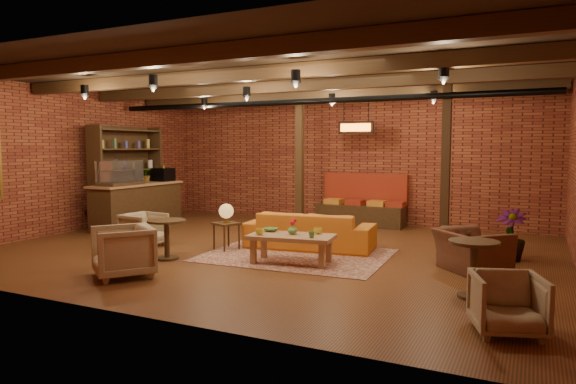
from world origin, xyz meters
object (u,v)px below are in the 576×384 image
at_px(side_table_lamp, 226,215).
at_px(round_table_right, 474,260).
at_px(round_table_left, 167,233).
at_px(plant_tall, 512,184).
at_px(sofa, 310,230).
at_px(armchair_b, 123,249).
at_px(coffee_table, 291,238).
at_px(armchair_a, 144,228).
at_px(armchair_right, 472,244).
at_px(armchair_far, 508,301).
at_px(side_table_book, 455,231).

distance_m(side_table_lamp, round_table_right, 4.64).
xyz_separation_m(round_table_left, plant_tall, (5.24, 2.42, 0.84)).
height_order(sofa, armchair_b, armchair_b).
relative_size(round_table_right, plant_tall, 0.28).
bearing_deg(coffee_table, armchair_a, 178.68).
distance_m(round_table_left, armchair_a, 1.33).
bearing_deg(coffee_table, armchair_right, 14.31).
height_order(side_table_lamp, armchair_far, side_table_lamp).
relative_size(side_table_lamp, plant_tall, 0.33).
distance_m(side_table_lamp, armchair_right, 4.30).
bearing_deg(side_table_book, round_table_right, -76.20).
xyz_separation_m(armchair_far, plant_tall, (-0.14, 3.70, 0.95)).
relative_size(armchair_b, armchair_far, 1.21).
bearing_deg(side_table_lamp, round_table_right, -15.64).
xyz_separation_m(round_table_right, armchair_far, (0.45, -1.17, -0.15)).
height_order(coffee_table, plant_tall, plant_tall).
distance_m(armchair_b, armchair_far, 5.18).
distance_m(sofa, armchair_b, 3.52).
relative_size(side_table_lamp, armchair_b, 1.03).
height_order(round_table_left, side_table_book, round_table_left).
bearing_deg(round_table_right, plant_tall, 82.86).
bearing_deg(armchair_b, armchair_right, 66.13).
height_order(sofa, armchair_a, armchair_a).
relative_size(side_table_lamp, round_table_right, 1.17).
xyz_separation_m(armchair_b, side_table_book, (4.23, 3.13, 0.11)).
bearing_deg(coffee_table, plant_tall, 29.06).
bearing_deg(armchair_right, side_table_lamp, 49.60).
bearing_deg(armchair_right, armchair_a, 53.07).
bearing_deg(armchair_b, side_table_lamp, 120.35).
relative_size(round_table_left, armchair_far, 0.98).
height_order(armchair_a, armchair_far, armchair_a).
xyz_separation_m(coffee_table, armchair_a, (-3.16, 0.07, -0.06)).
bearing_deg(round_table_right, coffee_table, 165.55).
distance_m(armchair_b, round_table_right, 4.86).
xyz_separation_m(armchair_right, side_table_book, (-0.32, 0.58, 0.10)).
height_order(round_table_left, armchair_right, armchair_right).
height_order(armchair_b, side_table_book, armchair_b).
xyz_separation_m(side_table_lamp, round_table_right, (4.46, -1.25, -0.16)).
bearing_deg(armchair_a, armchair_b, -139.34).
xyz_separation_m(side_table_lamp, side_table_book, (3.97, 0.77, -0.13)).
bearing_deg(armchair_b, side_table_book, 73.34).
distance_m(side_table_lamp, armchair_a, 1.68).
bearing_deg(side_table_book, round_table_left, -156.73).
relative_size(round_table_left, side_table_book, 1.14).
xyz_separation_m(round_table_left, side_table_book, (4.43, 1.90, 0.07)).
bearing_deg(armchair_b, round_table_left, 135.85).
bearing_deg(sofa, side_table_lamp, 22.70).
distance_m(armchair_far, plant_tall, 3.83).
bearing_deg(armchair_far, armchair_right, 85.19).
bearing_deg(sofa, armchair_far, 131.80).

